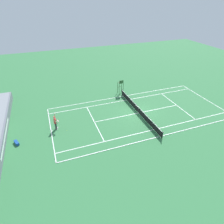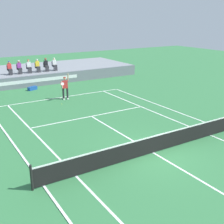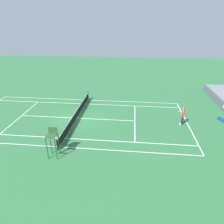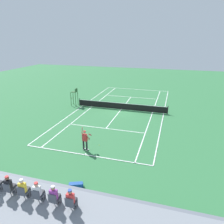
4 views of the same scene
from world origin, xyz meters
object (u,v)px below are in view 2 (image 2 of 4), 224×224
Objects in this scene: spectator_seated_1 at (19,67)px; tennis_player at (65,87)px; spectator_seated_3 at (38,66)px; spectator_seated_4 at (46,65)px; equipment_bag at (32,88)px; tennis_ball at (62,104)px; spectator_seated_2 at (29,67)px; spectator_seated_0 at (10,68)px; spectator_seated_5 at (55,64)px.

spectator_seated_1 is 7.44m from tennis_player.
spectator_seated_3 and spectator_seated_4 have the same top height.
tennis_player is 2.18× the size of equipment_bag.
spectator_seated_1 is 18.60× the size of tennis_ball.
spectator_seated_2 is at bearing 180.00° from spectator_seated_4.
equipment_bag is at bearing -66.93° from spectator_seated_0.
spectator_seated_4 is 1.00× the size of spectator_seated_5.
tennis_ball is at bearing -108.43° from spectator_seated_5.
tennis_ball is at bearing -102.83° from spectator_seated_4.
spectator_seated_4 is 3.95m from equipment_bag.
spectator_seated_4 is at bearing 0.00° from spectator_seated_0.
spectator_seated_2 is at bearing 180.00° from spectator_seated_5.
spectator_seated_2 is (0.93, 0.00, 0.00)m from spectator_seated_1.
spectator_seated_5 is (3.55, 0.00, 0.00)m from spectator_seated_1.
spectator_seated_4 reaches higher than tennis_player.
spectator_seated_3 is at bearing 0.00° from spectator_seated_1.
tennis_ball is (1.65, -8.40, -1.65)m from spectator_seated_0.
spectator_seated_1 is 1.00× the size of spectator_seated_5.
spectator_seated_5 is at bearing 0.00° from spectator_seated_2.
spectator_seated_4 is (3.57, 0.00, 0.00)m from spectator_seated_0.
equipment_bag is at bearing 105.97° from tennis_player.
tennis_player is (-1.11, -7.25, -0.69)m from spectator_seated_4.
spectator_seated_4 is at bearing 180.00° from spectator_seated_5.
tennis_player reaches higher than tennis_ball.
spectator_seated_1 is 0.93m from spectator_seated_2.
spectator_seated_3 is at bearing 0.00° from spectator_seated_2.
tennis_ball is (-0.17, -8.40, -1.65)m from spectator_seated_2.
tennis_player is 30.63× the size of tennis_ball.
spectator_seated_1 and spectator_seated_3 have the same top height.
equipment_bag is at bearing -139.91° from spectator_seated_5.
spectator_seated_0 is 0.61× the size of tennis_player.
spectator_seated_0 is at bearing 180.00° from spectator_seated_2.
tennis_player is (1.56, -7.25, -0.69)m from spectator_seated_1.
spectator_seated_1 and spectator_seated_2 have the same top height.
spectator_seated_0 is 2.69m from spectator_seated_3.
tennis_ball is at bearing -91.19° from spectator_seated_2.
spectator_seated_0 is at bearing 180.00° from spectator_seated_1.
equipment_bag is at bearing 94.85° from tennis_ball.
equipment_bag is (-0.48, 5.64, 0.13)m from tennis_ball.
spectator_seated_4 is (1.74, 0.00, 0.00)m from spectator_seated_2.
spectator_seated_5 is at bearing 40.09° from equipment_bag.
spectator_seated_2 is 1.33× the size of equipment_bag.
spectator_seated_3 is at bearing 0.00° from spectator_seated_0.
spectator_seated_1 is 1.79m from spectator_seated_3.
equipment_bag is (-3.28, -2.76, -1.52)m from spectator_seated_5.
spectator_seated_4 is (2.66, 0.00, 0.00)m from spectator_seated_1.
spectator_seated_5 is (2.62, 0.00, 0.00)m from spectator_seated_2.
spectator_seated_4 is at bearing 0.00° from spectator_seated_3.
spectator_seated_3 is at bearing 61.19° from equipment_bag.
tennis_ball is (-0.81, -1.15, -0.96)m from tennis_player.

